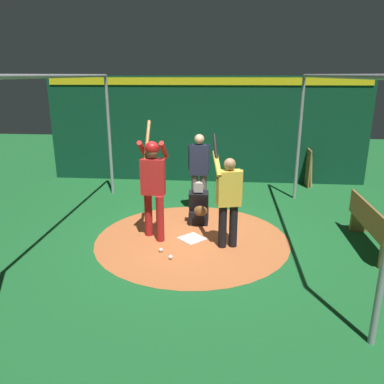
# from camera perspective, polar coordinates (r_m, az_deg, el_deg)

# --- Properties ---
(ground_plane) EXTENTS (25.14, 25.14, 0.00)m
(ground_plane) POSITION_cam_1_polar(r_m,az_deg,el_deg) (7.36, -0.00, -7.08)
(ground_plane) COLOR #195B28
(dirt_circle) EXTENTS (3.70, 3.70, 0.01)m
(dirt_circle) POSITION_cam_1_polar(r_m,az_deg,el_deg) (7.36, -0.00, -7.06)
(dirt_circle) COLOR #B76033
(dirt_circle) RESTS_ON ground
(home_plate) EXTENTS (0.59, 0.59, 0.01)m
(home_plate) POSITION_cam_1_polar(r_m,az_deg,el_deg) (7.36, -0.00, -6.99)
(home_plate) COLOR white
(home_plate) RESTS_ON dirt_circle
(batter) EXTENTS (0.68, 0.49, 2.21)m
(batter) POSITION_cam_1_polar(r_m,az_deg,el_deg) (7.06, -5.90, 1.82)
(batter) COLOR maroon
(batter) RESTS_ON ground
(catcher) EXTENTS (0.58, 0.40, 0.93)m
(catcher) POSITION_cam_1_polar(r_m,az_deg,el_deg) (7.96, 1.04, -2.33)
(catcher) COLOR black
(catcher) RESTS_ON ground
(umpire) EXTENTS (0.22, 0.49, 1.78)m
(umpire) POSITION_cam_1_polar(r_m,az_deg,el_deg) (8.57, 1.08, 3.58)
(umpire) COLOR #4C4C51
(umpire) RESTS_ON ground
(visitor) EXTENTS (0.55, 0.56, 2.03)m
(visitor) POSITION_cam_1_polar(r_m,az_deg,el_deg) (6.74, 5.50, -0.71)
(visitor) COLOR black
(visitor) RESTS_ON ground
(back_wall) EXTENTS (0.22, 9.14, 3.01)m
(back_wall) POSITION_cam_1_polar(r_m,az_deg,el_deg) (11.06, 2.06, 9.37)
(back_wall) COLOR #0C3D26
(back_wall) RESTS_ON ground
(cage_frame) EXTENTS (5.59, 4.84, 3.04)m
(cage_frame) POSITION_cam_1_polar(r_m,az_deg,el_deg) (6.77, -0.00, 9.54)
(cage_frame) COLOR gray
(cage_frame) RESTS_ON ground
(bat_rack) EXTENTS (0.70, 0.20, 1.05)m
(bat_rack) POSITION_cam_1_polar(r_m,az_deg,el_deg) (11.23, 17.07, 3.42)
(bat_rack) COLOR olive
(bat_rack) RESTS_ON ground
(bench) EXTENTS (1.79, 0.36, 0.85)m
(bench) POSITION_cam_1_polar(r_m,az_deg,el_deg) (7.56, 25.39, -4.49)
(bench) COLOR olive
(bench) RESTS_ON ground
(baseball_0) EXTENTS (0.07, 0.07, 0.07)m
(baseball_0) POSITION_cam_1_polar(r_m,az_deg,el_deg) (6.85, -4.72, -8.68)
(baseball_0) COLOR white
(baseball_0) RESTS_ON dirt_circle
(baseball_1) EXTENTS (0.07, 0.07, 0.07)m
(baseball_1) POSITION_cam_1_polar(r_m,az_deg,el_deg) (6.59, -3.25, -9.74)
(baseball_1) COLOR white
(baseball_1) RESTS_ON dirt_circle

